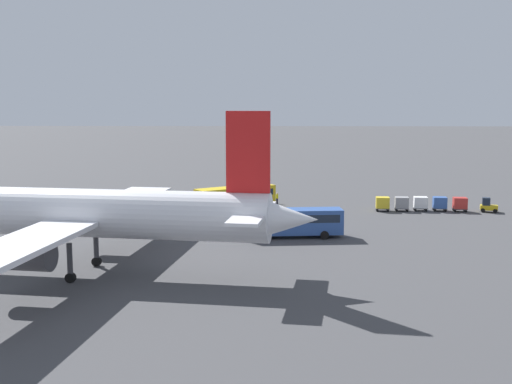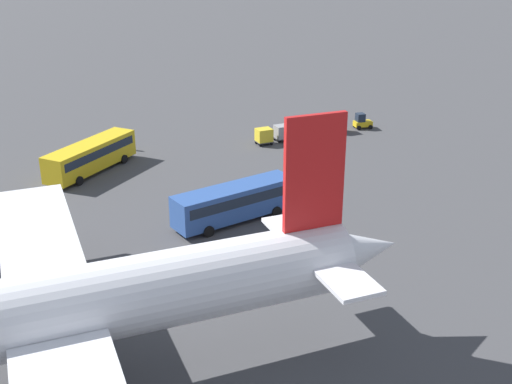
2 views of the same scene
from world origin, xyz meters
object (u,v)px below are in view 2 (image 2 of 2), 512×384
at_px(baggage_tug, 362,122).
at_px(worker_person, 129,143).
at_px(airplane, 27,318).
at_px(shuttle_bus_near, 91,155).
at_px(cargo_cart_blue, 318,126).
at_px(cargo_cart_grey, 283,132).
at_px(cargo_cart_yellow, 264,135).
at_px(cargo_cart_white, 300,128).
at_px(shuttle_bus_far, 235,201).
at_px(cargo_cart_red, 337,123).

xyz_separation_m(baggage_tug, worker_person, (30.55, -6.72, -0.07)).
relative_size(airplane, shuttle_bus_near, 3.92).
height_order(shuttle_bus_near, cargo_cart_blue, shuttle_bus_near).
height_order(cargo_cart_grey, cargo_cart_yellow, same).
bearing_deg(cargo_cart_white, cargo_cart_yellow, 3.68).
xyz_separation_m(shuttle_bus_near, shuttle_bus_far, (-7.69, 19.41, 0.01)).
bearing_deg(airplane, cargo_cart_grey, -129.64).
bearing_deg(airplane, cargo_cart_white, -131.45).
bearing_deg(cargo_cart_white, baggage_tug, 175.35).
bearing_deg(cargo_cart_red, cargo_cart_blue, -9.73).
bearing_deg(cargo_cart_yellow, shuttle_bus_far, 52.90).
distance_m(cargo_cart_white, cargo_cart_grey, 2.81).
bearing_deg(baggage_tug, cargo_cart_yellow, 13.16).
height_order(airplane, cargo_cart_grey, airplane).
relative_size(shuttle_bus_near, cargo_cart_white, 5.58).
height_order(shuttle_bus_far, cargo_cart_yellow, shuttle_bus_far).
relative_size(shuttle_bus_near, shuttle_bus_far, 0.98).
xyz_separation_m(worker_person, cargo_cart_white, (-20.98, 5.94, 0.32)).
xyz_separation_m(airplane, cargo_cart_blue, (-43.56, -35.14, -4.52)).
xyz_separation_m(baggage_tug, cargo_cart_yellow, (15.17, -0.42, 0.25)).
xyz_separation_m(shuttle_bus_far, baggage_tug, (-29.08, -17.98, -1.07)).
relative_size(baggage_tug, cargo_cart_white, 1.24).
distance_m(cargo_cart_grey, cargo_cart_yellow, 2.80).
relative_size(airplane, cargo_cart_grey, 21.88).
relative_size(worker_person, cargo_cart_white, 0.81).
relative_size(baggage_tug, worker_person, 1.52).
xyz_separation_m(cargo_cart_red, cargo_cart_blue, (2.80, -0.48, 0.00)).
distance_m(worker_person, cargo_cart_grey, 19.21).
height_order(cargo_cart_red, cargo_cart_blue, same).
distance_m(cargo_cart_blue, cargo_cart_yellow, 8.40).
bearing_deg(shuttle_bus_near, baggage_tug, 143.60).
bearing_deg(cargo_cart_blue, cargo_cart_white, -1.61).
bearing_deg(shuttle_bus_near, cargo_cart_grey, 143.69).
bearing_deg(cargo_cart_grey, worker_person, -18.84).
bearing_deg(cargo_cart_red, baggage_tug, 176.82).
distance_m(worker_person, cargo_cart_blue, 24.53).
xyz_separation_m(shuttle_bus_near, cargo_cart_red, (-32.80, 1.21, -0.81)).
bearing_deg(airplane, baggage_tug, -137.90).
relative_size(airplane, cargo_cart_blue, 21.88).
height_order(worker_person, cargo_cart_blue, cargo_cart_blue).
xyz_separation_m(airplane, shuttle_bus_near, (-13.56, -35.87, -3.71)).
xyz_separation_m(shuttle_bus_near, cargo_cart_blue, (-30.00, 0.73, -0.81)).
bearing_deg(cargo_cart_red, cargo_cart_yellow, -1.02).
bearing_deg(cargo_cart_white, worker_person, -15.82).
height_order(airplane, cargo_cart_yellow, airplane).
height_order(cargo_cart_blue, cargo_cart_yellow, same).
xyz_separation_m(airplane, cargo_cart_white, (-40.77, -35.21, -4.52)).
relative_size(baggage_tug, cargo_cart_blue, 1.24).
relative_size(baggage_tug, cargo_cart_red, 1.24).
relative_size(worker_person, cargo_cart_blue, 0.81).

